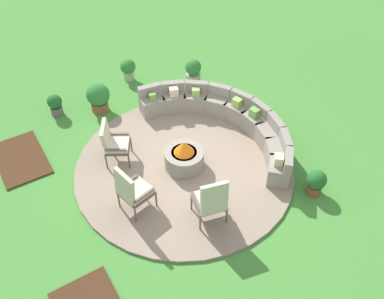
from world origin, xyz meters
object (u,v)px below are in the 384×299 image
object	(u,v)px
potted_plant_0	(193,71)
fire_pit	(184,157)
lounge_chair_back_left	(211,200)
potted_plant_4	(98,97)
potted_plant_1	(55,104)
lounge_chair_front_right	(132,190)
potted_plant_2	(128,68)
potted_plant_3	(316,182)
lounge_chair_front_left	(113,142)
curved_stone_bench	(226,119)

from	to	relation	value
potted_plant_0	fire_pit	bearing A→B (deg)	-35.16
lounge_chair_back_left	potted_plant_4	bearing A→B (deg)	109.05
lounge_chair_back_left	potted_plant_1	world-z (taller)	lounge_chair_back_left
potted_plant_4	lounge_chair_front_right	bearing A→B (deg)	-11.41
potted_plant_2	potted_plant_3	size ratio (longest dim) A/B	1.06
potted_plant_4	lounge_chair_back_left	bearing A→B (deg)	6.03
potted_plant_1	potted_plant_2	xyz separation A→B (m)	(-0.45, 2.21, 0.04)
potted_plant_0	potted_plant_2	xyz separation A→B (m)	(-1.06, -1.45, -0.02)
fire_pit	potted_plant_2	world-z (taller)	fire_pit
fire_pit	potted_plant_1	size ratio (longest dim) A/B	1.49
fire_pit	lounge_chair_front_right	distance (m)	1.57
potted_plant_3	lounge_chair_front_left	bearing A→B (deg)	-133.75
potted_plant_0	potted_plant_3	distance (m)	4.72
curved_stone_bench	potted_plant_3	distance (m)	2.60
fire_pit	potted_plant_4	world-z (taller)	potted_plant_4
lounge_chair_front_right	potted_plant_1	size ratio (longest dim) A/B	1.99
potted_plant_2	potted_plant_3	world-z (taller)	potted_plant_2
potted_plant_2	potted_plant_1	bearing A→B (deg)	-78.59
lounge_chair_front_right	potted_plant_0	distance (m)	4.64
curved_stone_bench	potted_plant_1	bearing A→B (deg)	-130.40
lounge_chair_front_right	potted_plant_4	size ratio (longest dim) A/B	1.45
curved_stone_bench	potted_plant_4	bearing A→B (deg)	-135.88
curved_stone_bench	potted_plant_3	world-z (taller)	curved_stone_bench
potted_plant_1	potted_plant_4	xyz separation A→B (m)	(0.43, 0.99, 0.12)
lounge_chair_back_left	potted_plant_3	world-z (taller)	lounge_chair_back_left
lounge_chair_back_left	potted_plant_0	distance (m)	4.75
potted_plant_3	potted_plant_4	xyz separation A→B (m)	(-4.89, -2.70, 0.10)
lounge_chair_front_left	potted_plant_0	world-z (taller)	lounge_chair_front_left
curved_stone_bench	fire_pit	bearing A→B (deg)	-70.25
lounge_chair_front_left	potted_plant_4	size ratio (longest dim) A/B	1.32
lounge_chair_front_left	potted_plant_0	distance (m)	3.55
lounge_chair_front_right	potted_plant_4	xyz separation A→B (m)	(-3.38, 0.68, -0.20)
potted_plant_0	potted_plant_2	bearing A→B (deg)	-126.17
lounge_chair_back_left	potted_plant_4	size ratio (longest dim) A/B	1.44
lounge_chair_front_left	potted_plant_3	xyz separation A→B (m)	(2.98, 3.12, -0.27)
lounge_chair_front_right	fire_pit	bearing A→B (deg)	95.97
fire_pit	potted_plant_3	xyz separation A→B (m)	(2.03, 1.92, -0.00)
curved_stone_bench	lounge_chair_front_right	distance (m)	3.14
potted_plant_1	lounge_chair_front_right	bearing A→B (deg)	4.60
fire_pit	potted_plant_3	size ratio (longest dim) A/B	1.44
lounge_chair_front_right	potted_plant_4	distance (m)	3.45
fire_pit	lounge_chair_front_right	size ratio (longest dim) A/B	0.75
lounge_chair_back_left	potted_plant_3	size ratio (longest dim) A/B	1.91
potted_plant_3	potted_plant_1	bearing A→B (deg)	-145.31
lounge_chair_front_left	potted_plant_1	xyz separation A→B (m)	(-2.34, -0.57, -0.29)
fire_pit	potted_plant_1	bearing A→B (deg)	-151.86
potted_plant_2	potted_plant_4	xyz separation A→B (m)	(0.88, -1.23, 0.08)
lounge_chair_front_right	potted_plant_2	size ratio (longest dim) A/B	1.82
lounge_chair_front_left	fire_pit	bearing A→B (deg)	82.08
lounge_chair_front_right	potted_plant_2	xyz separation A→B (m)	(-4.26, 1.91, -0.28)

